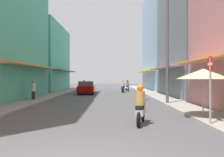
# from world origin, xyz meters

# --- Properties ---
(ground_plane) EXTENTS (100.01, 100.01, 0.00)m
(ground_plane) POSITION_xyz_m (0.00, 18.73, 0.00)
(ground_plane) COLOR #4C4C4F
(sidewalk_left) EXTENTS (1.90, 53.46, 0.12)m
(sidewalk_left) POSITION_xyz_m (-5.28, 18.73, 0.06)
(sidewalk_left) COLOR gray
(sidewalk_left) RESTS_ON ground
(sidewalk_right) EXTENTS (1.90, 53.46, 0.12)m
(sidewalk_right) POSITION_xyz_m (5.28, 18.73, 0.06)
(sidewalk_right) COLOR #9E9991
(sidewalk_right) RESTS_ON ground
(building_left_far) EXTENTS (7.05, 12.19, 9.09)m
(building_left_far) POSITION_xyz_m (-9.22, 28.64, 4.54)
(building_left_far) COLOR #4CB28C
(building_left_far) RESTS_ON ground
(building_right_mid) EXTENTS (7.05, 10.44, 12.13)m
(building_right_mid) POSITION_xyz_m (9.22, 18.14, 6.06)
(building_right_mid) COLOR slate
(building_right_mid) RESTS_ON ground
(building_right_far) EXTENTS (7.05, 13.64, 14.76)m
(building_right_far) POSITION_xyz_m (9.22, 31.02, 7.37)
(building_right_far) COLOR #8CA5CC
(building_right_far) RESTS_ON ground
(motorbike_silver) EXTENTS (0.67, 1.77, 1.58)m
(motorbike_silver) POSITION_xyz_m (1.93, 4.91, 0.70)
(motorbike_silver) COLOR black
(motorbike_silver) RESTS_ON ground
(motorbike_white) EXTENTS (0.57, 1.80, 1.58)m
(motorbike_white) POSITION_xyz_m (2.85, 27.40, 0.70)
(motorbike_white) COLOR black
(motorbike_white) RESTS_ON ground
(motorbike_blue) EXTENTS (0.61, 1.79, 1.58)m
(motorbike_blue) POSITION_xyz_m (2.16, 25.03, 0.70)
(motorbike_blue) COLOR black
(motorbike_blue) RESTS_ON ground
(motorbike_orange) EXTENTS (0.64, 1.78, 1.58)m
(motorbike_orange) POSITION_xyz_m (-3.02, 27.65, 0.70)
(motorbike_orange) COLOR black
(motorbike_orange) RESTS_ON ground
(parked_car) EXTENTS (1.92, 4.17, 1.45)m
(parked_car) POSITION_xyz_m (-2.07, 21.97, 0.74)
(parked_car) COLOR #8C0000
(parked_car) RESTS_ON ground
(pedestrian_foreground) EXTENTS (0.44, 0.44, 1.74)m
(pedestrian_foreground) POSITION_xyz_m (-5.44, 14.34, 0.98)
(pedestrian_foreground) COLOR #262628
(pedestrian_foreground) RESTS_ON ground
(vendor_umbrella) EXTENTS (2.35, 2.35, 2.23)m
(vendor_umbrella) POSITION_xyz_m (4.83, 6.05, 2.00)
(vendor_umbrella) COLOR #99999E
(vendor_umbrella) RESTS_ON ground
(utility_pole) EXTENTS (0.20, 1.20, 7.96)m
(utility_pole) POSITION_xyz_m (4.57, 11.73, 4.06)
(utility_pole) COLOR #4C4C4F
(utility_pole) RESTS_ON ground
(street_sign_no_entry) EXTENTS (0.07, 0.60, 2.65)m
(street_sign_no_entry) POSITION_xyz_m (4.47, 4.47, 1.72)
(street_sign_no_entry) COLOR gray
(street_sign_no_entry) RESTS_ON ground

